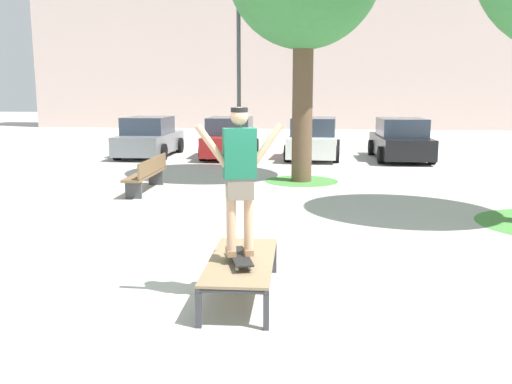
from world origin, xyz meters
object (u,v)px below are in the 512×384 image
object	(u,v)px
skateboard	(240,257)
skater	(240,171)
light_post	(239,43)
park_bench	(147,173)
car_red	(230,139)
car_black	(400,141)
skate_box	(241,263)
car_white	(314,139)
car_grey	(149,138)

from	to	relation	value
skateboard	skater	xyz separation A→B (m)	(-0.00, 0.00, 0.99)
light_post	park_bench	bearing A→B (deg)	-118.69
skater	car_red	world-z (taller)	skater
car_black	skate_box	bearing A→B (deg)	-104.98
skate_box	park_bench	xyz separation A→B (m)	(-3.30, 6.79, 0.03)
skate_box	park_bench	bearing A→B (deg)	115.95
skate_box	car_black	size ratio (longest dim) A/B	0.45
skater	car_black	bearing A→B (deg)	75.19
car_white	car_black	distance (m)	3.14
car_red	car_black	distance (m)	6.26
skater	light_post	size ratio (longest dim) A/B	0.29
car_black	park_bench	world-z (taller)	car_black
skater	light_post	distance (m)	10.59
skater	car_red	distance (m)	14.70
car_white	light_post	distance (m)	5.72
skate_box	park_bench	world-z (taller)	park_bench
skateboard	park_bench	distance (m)	7.68
car_grey	park_bench	world-z (taller)	car_grey
car_black	light_post	size ratio (longest dim) A/B	0.73
car_white	light_post	size ratio (longest dim) A/B	0.73
skateboard	car_red	size ratio (longest dim) A/B	0.19
car_white	park_bench	distance (m)	8.54
car_black	light_post	distance (m)	7.42
skate_box	light_post	world-z (taller)	light_post
car_grey	car_red	bearing A→B (deg)	1.14
car_black	car_red	bearing A→B (deg)	179.11
car_white	park_bench	world-z (taller)	car_white
skate_box	skater	distance (m)	1.13
car_white	park_bench	size ratio (longest dim) A/B	1.77
park_bench	car_black	bearing A→B (deg)	46.30
car_grey	skateboard	bearing A→B (deg)	-68.78
skateboard	car_white	world-z (taller)	car_white
skater	car_white	xyz separation A→B (m)	(0.67, 14.49, -0.84)
skate_box	car_grey	distance (m)	15.32
skater	car_white	size ratio (longest dim) A/B	0.40
car_black	light_post	xyz separation A→B (m)	(-5.30, -4.14, 3.13)
skater	park_bench	size ratio (longest dim) A/B	0.70
skateboard	car_red	xyz separation A→B (m)	(-2.46, 14.47, 0.15)
car_grey	car_white	distance (m)	6.26
skateboard	car_black	distance (m)	14.87
car_black	light_post	bearing A→B (deg)	-142.01
car_grey	car_black	bearing A→B (deg)	-0.21
skateboard	car_white	xyz separation A→B (m)	(0.67, 14.49, 0.15)
car_red	light_post	bearing A→B (deg)	-77.29
skater	car_red	size ratio (longest dim) A/B	0.40
skate_box	car_white	size ratio (longest dim) A/B	0.45
skate_box	car_white	bearing A→B (deg)	87.32
light_post	car_grey	bearing A→B (deg)	134.37
car_grey	car_red	size ratio (longest dim) A/B	0.99
car_red	skate_box	bearing A→B (deg)	-80.27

